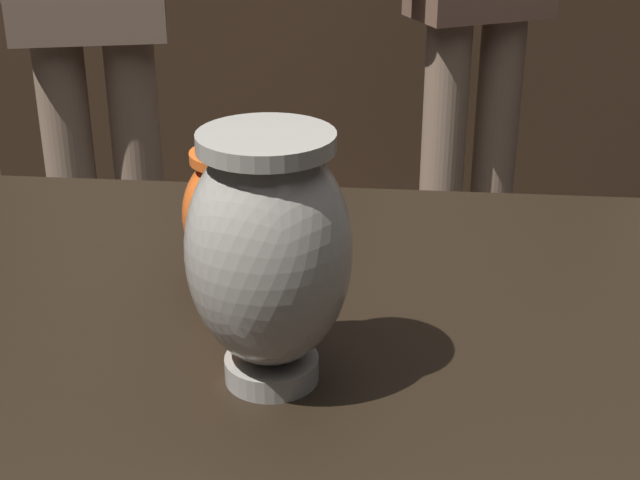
# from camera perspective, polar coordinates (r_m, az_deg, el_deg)

# --- Properties ---
(back_display_shelf) EXTENTS (2.60, 0.40, 0.99)m
(back_display_shelf) POSITION_cam_1_polar(r_m,az_deg,el_deg) (3.07, 4.82, 10.50)
(back_display_shelf) COLOR #382619
(back_display_shelf) RESTS_ON ground_plane
(vase_centerpiece) EXTENTS (0.13, 0.13, 0.22)m
(vase_centerpiece) POSITION_cam_1_polar(r_m,az_deg,el_deg) (0.74, -3.15, -0.72)
(vase_centerpiece) COLOR gray
(vase_centerpiece) RESTS_ON display_plinth
(vase_tall_behind) EXTENTS (0.10, 0.10, 0.14)m
(vase_tall_behind) POSITION_cam_1_polar(r_m,az_deg,el_deg) (0.91, -5.23, 1.54)
(vase_tall_behind) COLOR #E55B1E
(vase_tall_behind) RESTS_ON display_plinth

